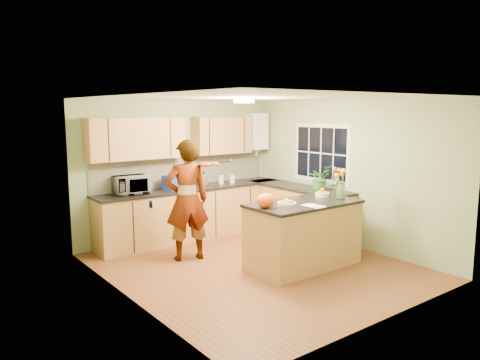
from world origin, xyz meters
TOP-DOWN VIEW (x-y plane):
  - floor at (0.00, 0.00)m, footprint 4.50×4.50m
  - ceiling at (0.00, 0.00)m, footprint 4.00×4.50m
  - wall_back at (0.00, 2.25)m, footprint 4.00×0.02m
  - wall_front at (0.00, -2.25)m, footprint 4.00×0.02m
  - wall_left at (-2.00, 0.00)m, footprint 0.02×4.50m
  - wall_right at (2.00, 0.00)m, footprint 0.02×4.50m
  - back_counter at (0.10, 1.95)m, footprint 3.64×0.62m
  - right_counter at (1.70, 0.85)m, footprint 0.62×2.24m
  - splashback at (0.10, 2.23)m, footprint 3.60×0.02m
  - upper_cabinets at (-0.18, 2.08)m, footprint 3.20×0.34m
  - boiler at (1.70, 2.09)m, footprint 0.40×0.30m
  - window_right at (1.99, 0.60)m, footprint 0.01×1.30m
  - light_switch at (-1.99, -0.60)m, footprint 0.02×0.09m
  - ceiling_lamp at (0.00, 0.30)m, footprint 0.30×0.30m
  - peninsula_island at (0.58, -0.40)m, footprint 1.71×0.88m
  - fruit_dish at (0.23, -0.40)m, footprint 0.27×0.27m
  - orange_bowl at (1.13, -0.25)m, footprint 0.22×0.22m
  - flower_vase at (1.18, -0.58)m, footprint 0.29×0.29m
  - orange_bag at (-0.12, -0.35)m, footprint 0.32×0.29m
  - papers at (0.48, -0.70)m, footprint 0.22×0.29m
  - violinist at (-0.62, 0.94)m, footprint 0.79×0.63m
  - violin at (-0.42, 0.72)m, footprint 0.57×0.50m
  - microwave at (-1.06, 1.98)m, footprint 0.57×0.40m
  - blue_box at (-0.30, 1.97)m, footprint 0.38×0.33m
  - kettle at (0.34, 1.98)m, footprint 0.17×0.17m
  - jar_cream at (0.73, 1.96)m, footprint 0.13×0.13m
  - jar_white at (0.97, 1.93)m, footprint 0.11×0.11m
  - potted_plant at (1.70, 0.35)m, footprint 0.42×0.37m

SIDE VIEW (x-z plane):
  - floor at x=0.00m, z-range 0.00..0.00m
  - back_counter at x=0.10m, z-range 0.00..0.94m
  - right_counter at x=1.70m, z-range 0.00..0.94m
  - peninsula_island at x=0.58m, z-range 0.00..0.98m
  - violinist at x=-0.62m, z-range 0.00..1.89m
  - papers at x=0.48m, z-range 0.98..0.99m
  - jar_white at x=0.97m, z-range 0.94..1.09m
  - fruit_dish at x=0.23m, z-range 0.97..1.07m
  - jar_cream at x=0.73m, z-range 0.94..1.10m
  - orange_bowl at x=1.13m, z-range 0.97..1.10m
  - blue_box at x=-0.30m, z-range 0.94..1.19m
  - kettle at x=0.34m, z-range 0.91..1.22m
  - orange_bag at x=-0.12m, z-range 0.98..1.18m
  - microwave at x=-1.06m, z-range 0.94..1.25m
  - potted_plant at x=1.70m, z-range 0.94..1.37m
  - splashback at x=0.10m, z-range 0.94..1.46m
  - wall_back at x=0.00m, z-range 0.00..2.50m
  - wall_front at x=0.00m, z-range 0.00..2.50m
  - wall_left at x=-2.00m, z-range 0.00..2.50m
  - wall_right at x=2.00m, z-range 0.00..2.50m
  - light_switch at x=-1.99m, z-range 1.26..1.34m
  - flower_vase at x=1.18m, z-range 1.07..1.60m
  - violin at x=-0.42m, z-range 1.44..1.58m
  - window_right at x=1.99m, z-range 1.02..2.08m
  - upper_cabinets at x=-0.18m, z-range 1.50..2.20m
  - boiler at x=1.70m, z-range 1.47..2.33m
  - ceiling_lamp at x=0.00m, z-range 2.43..2.50m
  - ceiling at x=0.00m, z-range 2.49..2.51m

